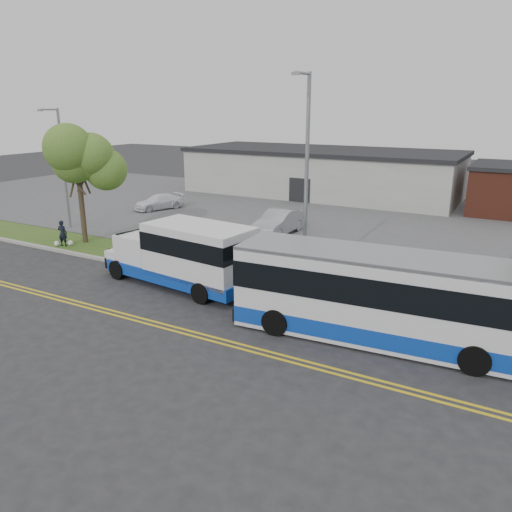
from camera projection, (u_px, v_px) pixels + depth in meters
The scene contains 17 objects.
ground at pixel (218, 293), 22.77m from camera, with size 140.00×140.00×0.00m, color #28282B.
lane_line_north at pixel (164, 324), 19.55m from camera, with size 70.00×0.12×0.01m, color gold.
lane_line_south at pixel (159, 327), 19.30m from camera, with size 70.00×0.12×0.01m, color gold.
curb at pixel (231, 285), 23.67m from camera, with size 80.00×0.30×0.15m, color #9E9B93.
verge at pixel (250, 274), 25.17m from camera, with size 80.00×3.30×0.10m, color #2A4B19.
parking_lot at pixel (345, 221), 36.95m from camera, with size 80.00×25.00×0.10m, color #4C4C4F.
commercial_building at pixel (322, 172), 47.49m from camera, with size 25.40×10.40×4.35m.
tree_west at pixel (77, 160), 29.59m from camera, with size 4.40×4.40×6.91m.
streetlight_near at pixel (306, 176), 22.13m from camera, with size 0.35×1.53×9.50m.
streetlight_far at pixel (62, 164), 33.50m from camera, with size 0.35×1.53×8.00m.
shuttle_bus at pixel (187, 253), 23.17m from camera, with size 8.27×3.47×3.08m.
transit_bus at pixel (396, 300), 17.63m from camera, with size 11.85×3.56×3.24m.
pedestrian at pixel (63, 233), 29.93m from camera, with size 0.57×0.38×1.57m, color black.
parked_car_a at pixel (278, 222), 32.65m from camera, with size 1.69×4.85×1.60m, color #9D9FA3.
parked_car_b at pixel (159, 202), 40.76m from camera, with size 1.67×4.12×1.19m, color white.
grocery_bag_left at pixel (57, 244), 30.04m from camera, with size 0.32×0.32×0.32m, color white.
grocery_bag_right at pixel (70, 243), 30.17m from camera, with size 0.32×0.32×0.32m, color white.
Camera 1 is at (11.95, -17.73, 8.20)m, focal length 35.00 mm.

